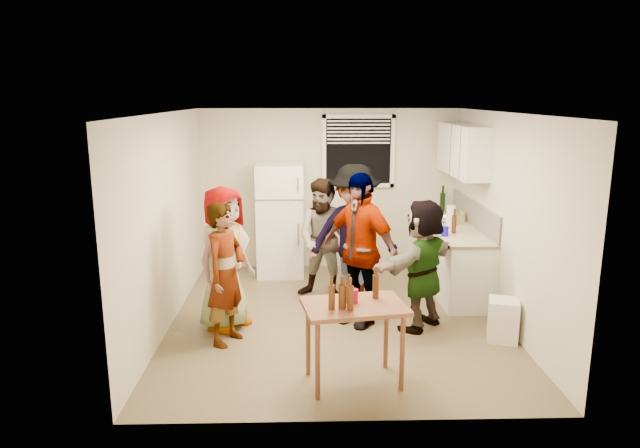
{
  "coord_description": "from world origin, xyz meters",
  "views": [
    {
      "loc": [
        -0.38,
        -6.58,
        2.7
      ],
      "look_at": [
        -0.2,
        0.24,
        1.15
      ],
      "focal_mm": 32.0,
      "sensor_mm": 36.0,
      "label": 1
    }
  ],
  "objects_px": {
    "beer_bottle_table": "(349,303)",
    "guest_grey": "(227,326)",
    "refrigerator": "(281,220)",
    "guest_orange": "(420,327)",
    "blue_cup": "(444,236)",
    "kettle": "(446,223)",
    "guest_back_right": "(353,301)",
    "trash_bin": "(503,319)",
    "guest_black": "(358,322)",
    "guest_back_left": "(325,297)",
    "wine_bottle": "(442,213)",
    "serving_table": "(353,382)",
    "red_cup": "(353,302)",
    "guest_stripe": "(228,341)",
    "beer_bottle_counter": "(453,233)"
  },
  "relations": [
    {
      "from": "guest_grey",
      "to": "guest_back_right",
      "type": "bearing_deg",
      "value": -31.17
    },
    {
      "from": "refrigerator",
      "to": "guest_orange",
      "type": "xyz_separation_m",
      "value": [
        1.73,
        -2.15,
        -0.85
      ]
    },
    {
      "from": "guest_stripe",
      "to": "guest_back_left",
      "type": "xyz_separation_m",
      "value": [
        1.14,
        1.4,
        0.0
      ]
    },
    {
      "from": "trash_bin",
      "to": "guest_stripe",
      "type": "height_order",
      "value": "trash_bin"
    },
    {
      "from": "beer_bottle_table",
      "to": "guest_stripe",
      "type": "distance_m",
      "value": 1.76
    },
    {
      "from": "blue_cup",
      "to": "beer_bottle_table",
      "type": "distance_m",
      "value": 2.56
    },
    {
      "from": "trash_bin",
      "to": "guest_orange",
      "type": "distance_m",
      "value": 0.97
    },
    {
      "from": "beer_bottle_table",
      "to": "guest_black",
      "type": "height_order",
      "value": "beer_bottle_table"
    },
    {
      "from": "trash_bin",
      "to": "serving_table",
      "type": "distance_m",
      "value": 2.0
    },
    {
      "from": "beer_bottle_table",
      "to": "guest_back_right",
      "type": "height_order",
      "value": "beer_bottle_table"
    },
    {
      "from": "refrigerator",
      "to": "guest_orange",
      "type": "bearing_deg",
      "value": -51.07
    },
    {
      "from": "beer_bottle_table",
      "to": "guest_grey",
      "type": "distance_m",
      "value": 2.06
    },
    {
      "from": "blue_cup",
      "to": "guest_grey",
      "type": "xyz_separation_m",
      "value": [
        -2.76,
        -0.78,
        -0.9
      ]
    },
    {
      "from": "kettle",
      "to": "red_cup",
      "type": "height_order",
      "value": "kettle"
    },
    {
      "from": "beer_bottle_counter",
      "to": "blue_cup",
      "type": "relative_size",
      "value": 1.85
    },
    {
      "from": "wine_bottle",
      "to": "beer_bottle_table",
      "type": "height_order",
      "value": "wine_bottle"
    },
    {
      "from": "guest_grey",
      "to": "kettle",
      "type": "bearing_deg",
      "value": -30.65
    },
    {
      "from": "beer_bottle_table",
      "to": "guest_grey",
      "type": "height_order",
      "value": "beer_bottle_table"
    },
    {
      "from": "blue_cup",
      "to": "guest_grey",
      "type": "distance_m",
      "value": 3.0
    },
    {
      "from": "guest_stripe",
      "to": "kettle",
      "type": "bearing_deg",
      "value": -28.99
    },
    {
      "from": "beer_bottle_table",
      "to": "red_cup",
      "type": "bearing_deg",
      "value": 17.04
    },
    {
      "from": "kettle",
      "to": "guest_back_right",
      "type": "relative_size",
      "value": 0.13
    },
    {
      "from": "guest_stripe",
      "to": "guest_orange",
      "type": "bearing_deg",
      "value": -54.63
    },
    {
      "from": "trash_bin",
      "to": "guest_grey",
      "type": "relative_size",
      "value": 0.28
    },
    {
      "from": "beer_bottle_counter",
      "to": "guest_orange",
      "type": "distance_m",
      "value": 1.49
    },
    {
      "from": "refrigerator",
      "to": "wine_bottle",
      "type": "bearing_deg",
      "value": 3.58
    },
    {
      "from": "red_cup",
      "to": "guest_orange",
      "type": "relative_size",
      "value": 0.08
    },
    {
      "from": "wine_bottle",
      "to": "refrigerator",
      "type": "bearing_deg",
      "value": -176.42
    },
    {
      "from": "beer_bottle_counter",
      "to": "guest_grey",
      "type": "xyz_separation_m",
      "value": [
        -2.92,
        -0.94,
        -0.9
      ]
    },
    {
      "from": "guest_back_left",
      "to": "guest_black",
      "type": "bearing_deg",
      "value": -48.64
    },
    {
      "from": "guest_black",
      "to": "guest_back_right",
      "type": "bearing_deg",
      "value": 135.46
    },
    {
      "from": "serving_table",
      "to": "guest_stripe",
      "type": "height_order",
      "value": "serving_table"
    },
    {
      "from": "guest_back_left",
      "to": "blue_cup",
      "type": "bearing_deg",
      "value": 11.25
    },
    {
      "from": "wine_bottle",
      "to": "red_cup",
      "type": "height_order",
      "value": "wine_bottle"
    },
    {
      "from": "serving_table",
      "to": "beer_bottle_table",
      "type": "xyz_separation_m",
      "value": [
        -0.05,
        0.04,
        0.79
      ]
    },
    {
      "from": "kettle",
      "to": "guest_back_right",
      "type": "distance_m",
      "value": 1.82
    },
    {
      "from": "refrigerator",
      "to": "kettle",
      "type": "relative_size",
      "value": 7.34
    },
    {
      "from": "wine_bottle",
      "to": "guest_grey",
      "type": "xyz_separation_m",
      "value": [
        -3.07,
        -2.23,
        -0.9
      ]
    },
    {
      "from": "trash_bin",
      "to": "guest_back_right",
      "type": "xyz_separation_m",
      "value": [
        -1.57,
        1.28,
        -0.25
      ]
    },
    {
      "from": "kettle",
      "to": "guest_black",
      "type": "relative_size",
      "value": 0.13
    },
    {
      "from": "guest_orange",
      "to": "beer_bottle_counter",
      "type": "bearing_deg",
      "value": -167.1
    },
    {
      "from": "blue_cup",
      "to": "guest_back_left",
      "type": "relative_size",
      "value": 0.08
    },
    {
      "from": "red_cup",
      "to": "guest_grey",
      "type": "bearing_deg",
      "value": 136.08
    },
    {
      "from": "wine_bottle",
      "to": "beer_bottle_counter",
      "type": "xyz_separation_m",
      "value": [
        -0.15,
        -1.29,
        0.0
      ]
    },
    {
      "from": "beer_bottle_table",
      "to": "guest_grey",
      "type": "xyz_separation_m",
      "value": [
        -1.34,
        1.35,
        -0.79
      ]
    },
    {
      "from": "guest_stripe",
      "to": "guest_black",
      "type": "relative_size",
      "value": 0.86
    },
    {
      "from": "beer_bottle_table",
      "to": "guest_grey",
      "type": "bearing_deg",
      "value": 134.88
    },
    {
      "from": "guest_back_right",
      "to": "guest_orange",
      "type": "relative_size",
      "value": 1.19
    },
    {
      "from": "guest_back_left",
      "to": "guest_orange",
      "type": "distance_m",
      "value": 1.52
    },
    {
      "from": "beer_bottle_counter",
      "to": "guest_orange",
      "type": "bearing_deg",
      "value": -121.25
    }
  ]
}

